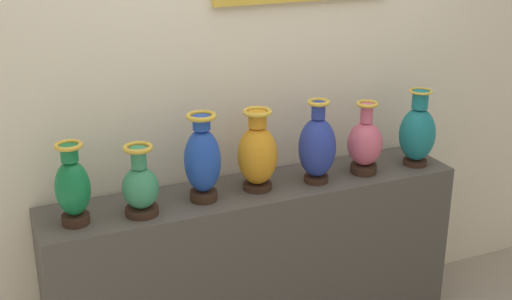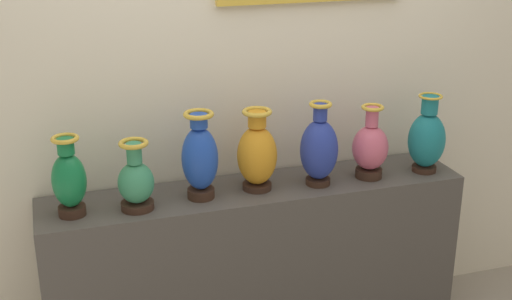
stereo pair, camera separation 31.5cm
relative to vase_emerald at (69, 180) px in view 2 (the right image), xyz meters
The scene contains 9 objects.
display_shelf 1.02m from the vase_emerald, ahead, with size 2.00×0.38×0.82m, color #4C4742.
back_wall 1.00m from the vase_emerald, 18.96° to the left, with size 3.83×0.14×2.84m.
vase_emerald is the anchor object (origin of this frame).
vase_jade 0.28m from the vase_emerald, ahead, with size 0.16×0.16×0.31m.
vase_sapphire 0.57m from the vase_emerald, ahead, with size 0.16×0.16×0.41m.
vase_amber 0.84m from the vase_emerald, ahead, with size 0.18×0.18×0.39m.
vase_cobalt 1.13m from the vase_emerald, ahead, with size 0.18×0.18×0.40m.
vase_rose 1.40m from the vase_emerald, ahead, with size 0.17×0.17×0.36m.
vase_teal 1.70m from the vase_emerald, ahead, with size 0.18×0.18×0.39m.
Camera 2 is at (-0.90, -2.82, 2.11)m, focal length 48.29 mm.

